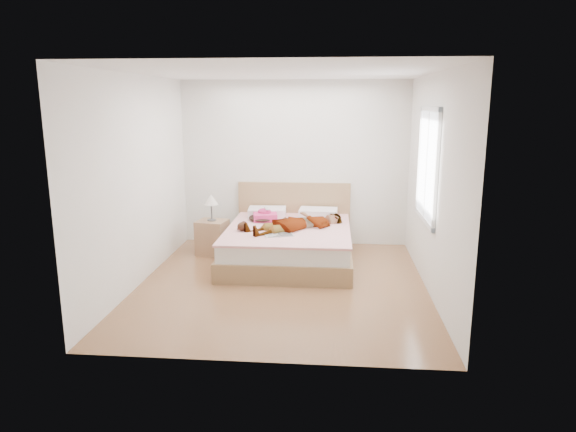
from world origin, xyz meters
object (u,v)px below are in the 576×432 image
at_px(woman, 298,220).
at_px(towel, 265,216).
at_px(phone, 266,208).
at_px(coffee_mug, 280,228).
at_px(bed, 289,242).
at_px(plush_toy, 243,226).
at_px(nightstand, 212,235).
at_px(magazine, 279,234).

height_order(woman, towel, woman).
xyz_separation_m(phone, towel, (-0.02, 0.00, -0.12)).
distance_m(woman, coffee_mug, 0.32).
distance_m(bed, plush_toy, 0.76).
relative_size(bed, coffee_mug, 17.04).
bearing_deg(coffee_mug, woman, 43.92).
xyz_separation_m(phone, nightstand, (-0.81, -0.11, -0.40)).
xyz_separation_m(bed, plush_toy, (-0.62, -0.31, 0.30)).
relative_size(coffee_mug, plush_toy, 0.55).
bearing_deg(magazine, plush_toy, 158.38).
xyz_separation_m(coffee_mug, nightstand, (-1.08, 0.51, -0.26)).
bearing_deg(woman, nightstand, -137.74).
height_order(towel, coffee_mug, towel).
bearing_deg(phone, nightstand, 152.44).
height_order(magazine, nightstand, nightstand).
bearing_deg(nightstand, towel, 8.23).
bearing_deg(phone, plush_toy, -147.51).
height_order(woman, plush_toy, woman).
bearing_deg(plush_toy, coffee_mug, 0.34).
distance_m(plush_toy, nightstand, 0.80).
height_order(woman, phone, phone).
distance_m(bed, nightstand, 1.20).
bearing_deg(woman, magazine, -62.80).
relative_size(phone, coffee_mug, 0.84).
distance_m(towel, magazine, 0.89).
bearing_deg(towel, coffee_mug, -64.77).
relative_size(woman, nightstand, 1.68).
relative_size(bed, magazine, 4.62).
distance_m(magazine, nightstand, 1.32).
bearing_deg(towel, nightstand, -171.77).
height_order(bed, towel, bed).
distance_m(phone, magazine, 0.90).
height_order(coffee_mug, nightstand, nightstand).
bearing_deg(nightstand, phone, 7.75).
bearing_deg(bed, towel, 141.32).
xyz_separation_m(bed, nightstand, (-1.18, 0.20, 0.03)).
distance_m(phone, nightstand, 0.91).
relative_size(phone, plush_toy, 0.46).
height_order(bed, magazine, bed).
relative_size(plush_toy, nightstand, 0.24).
xyz_separation_m(woman, bed, (-0.13, 0.09, -0.34)).
height_order(towel, plush_toy, towel).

